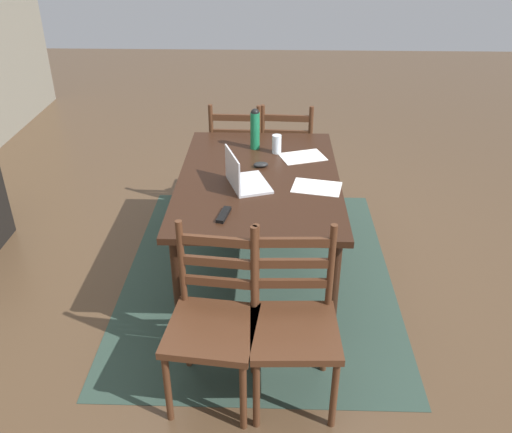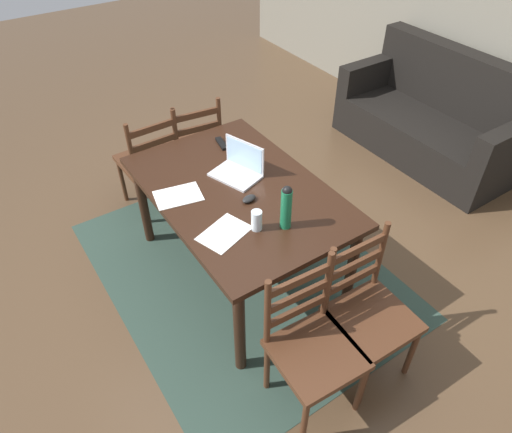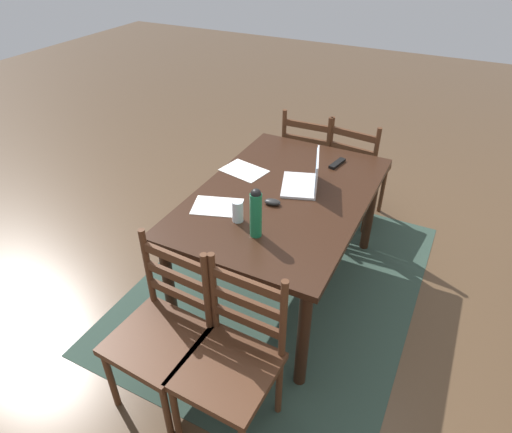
# 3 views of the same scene
# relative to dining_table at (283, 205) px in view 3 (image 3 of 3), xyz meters

# --- Properties ---
(ground_plane) EXTENTS (14.00, 14.00, 0.00)m
(ground_plane) POSITION_rel_dining_table_xyz_m (0.00, 0.00, -0.68)
(ground_plane) COLOR brown
(area_rug) EXTENTS (2.40, 1.87, 0.01)m
(area_rug) POSITION_rel_dining_table_xyz_m (0.00, 0.00, -0.68)
(area_rug) COLOR #2D4238
(area_rug) RESTS_ON ground
(dining_table) EXTENTS (1.55, 1.04, 0.78)m
(dining_table) POSITION_rel_dining_table_xyz_m (0.00, 0.00, 0.00)
(dining_table) COLOR black
(dining_table) RESTS_ON ground
(chair_left_far) EXTENTS (0.49, 0.49, 0.95)m
(chair_left_far) POSITION_rel_dining_table_xyz_m (-1.07, 0.20, -0.22)
(chair_left_far) COLOR #4C2B19
(chair_left_far) RESTS_ON ground
(chair_left_near) EXTENTS (0.46, 0.46, 0.95)m
(chair_left_near) POSITION_rel_dining_table_xyz_m (-1.07, -0.21, -0.22)
(chair_left_near) COLOR #4C2B19
(chair_left_near) RESTS_ON ground
(chair_right_near) EXTENTS (0.47, 0.47, 0.95)m
(chair_right_near) POSITION_rel_dining_table_xyz_m (1.07, -0.20, -0.22)
(chair_right_near) COLOR #4C2B19
(chair_right_near) RESTS_ON ground
(chair_right_far) EXTENTS (0.45, 0.45, 0.95)m
(chair_right_far) POSITION_rel_dining_table_xyz_m (1.07, 0.21, -0.22)
(chair_right_far) COLOR #4C2B19
(chair_right_far) RESTS_ON ground
(laptop) EXTENTS (0.37, 0.31, 0.23)m
(laptop) POSITION_rel_dining_table_xyz_m (-0.14, 0.10, 0.15)
(laptop) COLOR silver
(laptop) RESTS_ON dining_table
(water_bottle) EXTENTS (0.07, 0.07, 0.30)m
(water_bottle) POSITION_rel_dining_table_xyz_m (0.47, 0.04, 0.24)
(water_bottle) COLOR #197247
(water_bottle) RESTS_ON dining_table
(drinking_glass) EXTENTS (0.07, 0.07, 0.13)m
(drinking_glass) POSITION_rel_dining_table_xyz_m (0.39, -0.12, 0.16)
(drinking_glass) COLOR silver
(drinking_glass) RESTS_ON dining_table
(computer_mouse) EXTENTS (0.08, 0.11, 0.03)m
(computer_mouse) POSITION_rel_dining_table_xyz_m (0.15, -0.01, 0.11)
(computer_mouse) COLOR black
(computer_mouse) RESTS_ON dining_table
(tv_remote) EXTENTS (0.18, 0.08, 0.02)m
(tv_remote) POSITION_rel_dining_table_xyz_m (-0.52, 0.18, 0.10)
(tv_remote) COLOR black
(tv_remote) RESTS_ON dining_table
(paper_stack_left) EXTENTS (0.27, 0.33, 0.00)m
(paper_stack_left) POSITION_rel_dining_table_xyz_m (-0.15, -0.36, 0.09)
(paper_stack_left) COLOR white
(paper_stack_left) RESTS_ON dining_table
(paper_stack_right) EXTENTS (0.29, 0.35, 0.00)m
(paper_stack_right) POSITION_rel_dining_table_xyz_m (0.32, -0.30, 0.09)
(paper_stack_right) COLOR white
(paper_stack_right) RESTS_ON dining_table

